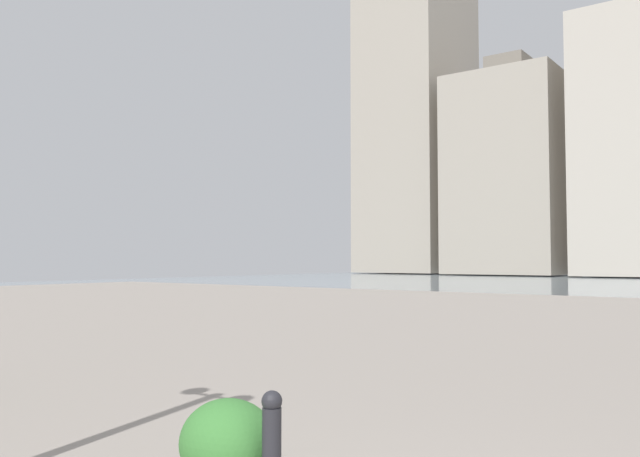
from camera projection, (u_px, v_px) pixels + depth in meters
building_annex at (510, 174)px, 69.58m from camera, size 11.78×11.34×23.76m
building_highrise at (417, 124)px, 79.91m from camera, size 10.54×14.29×39.12m
bollard_near at (272, 446)px, 3.92m from camera, size 0.13×0.13×0.70m
shrub_low at (228, 443)px, 4.24m from camera, size 0.68×0.62×0.58m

